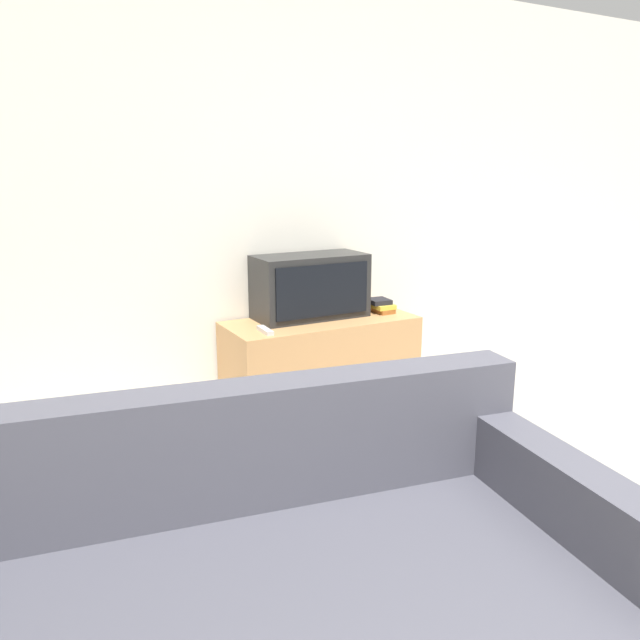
{
  "coord_description": "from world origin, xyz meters",
  "views": [
    {
      "loc": [
        -1.62,
        -0.62,
        1.44
      ],
      "look_at": [
        -0.09,
        2.21,
        0.65
      ],
      "focal_mm": 35.0,
      "sensor_mm": 36.0,
      "label": 1
    }
  ],
  "objects_px": {
    "tv_stand": "(321,358)",
    "remote_on_stand": "(265,330)",
    "couch": "(247,622)",
    "television": "(310,286)",
    "book_stack": "(380,305)"
  },
  "relations": [
    {
      "from": "book_stack",
      "to": "remote_on_stand",
      "type": "relative_size",
      "value": 1.18
    },
    {
      "from": "tv_stand",
      "to": "remote_on_stand",
      "type": "height_order",
      "value": "remote_on_stand"
    },
    {
      "from": "remote_on_stand",
      "to": "television",
      "type": "bearing_deg",
      "value": 27.44
    },
    {
      "from": "book_stack",
      "to": "remote_on_stand",
      "type": "height_order",
      "value": "book_stack"
    },
    {
      "from": "book_stack",
      "to": "remote_on_stand",
      "type": "distance_m",
      "value": 0.89
    },
    {
      "from": "television",
      "to": "couch",
      "type": "xyz_separation_m",
      "value": [
        -1.29,
        -2.1,
        -0.44
      ]
    },
    {
      "from": "television",
      "to": "book_stack",
      "type": "bearing_deg",
      "value": -10.44
    },
    {
      "from": "tv_stand",
      "to": "book_stack",
      "type": "distance_m",
      "value": 0.54
    },
    {
      "from": "television",
      "to": "remote_on_stand",
      "type": "distance_m",
      "value": 0.49
    },
    {
      "from": "tv_stand",
      "to": "book_stack",
      "type": "relative_size",
      "value": 5.78
    },
    {
      "from": "couch",
      "to": "book_stack",
      "type": "height_order",
      "value": "couch"
    },
    {
      "from": "television",
      "to": "book_stack",
      "type": "height_order",
      "value": "television"
    },
    {
      "from": "tv_stand",
      "to": "book_stack",
      "type": "xyz_separation_m",
      "value": [
        0.45,
        0.0,
        0.3
      ]
    },
    {
      "from": "tv_stand",
      "to": "couch",
      "type": "height_order",
      "value": "couch"
    },
    {
      "from": "television",
      "to": "remote_on_stand",
      "type": "height_order",
      "value": "television"
    }
  ]
}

